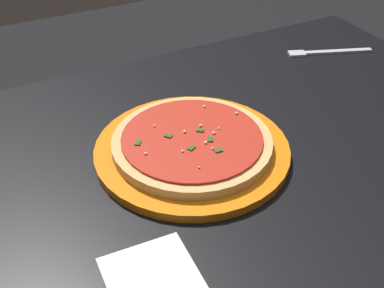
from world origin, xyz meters
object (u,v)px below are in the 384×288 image
at_px(pizza, 192,142).
at_px(fork, 325,52).
at_px(napkin_folded_right, 156,284).
at_px(serving_plate, 192,150).

xyz_separation_m(pizza, fork, (-0.43, -0.19, -0.02)).
bearing_deg(pizza, napkin_folded_right, 53.25).
distance_m(napkin_folded_right, fork, 0.71).
height_order(serving_plate, napkin_folded_right, serving_plate).
bearing_deg(napkin_folded_right, pizza, -126.75).
bearing_deg(pizza, serving_plate, -45.55).
bearing_deg(serving_plate, pizza, 134.45).
bearing_deg(fork, pizza, 24.11).
bearing_deg(serving_plate, napkin_folded_right, 53.25).
xyz_separation_m(serving_plate, fork, (-0.43, -0.19, -0.00)).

